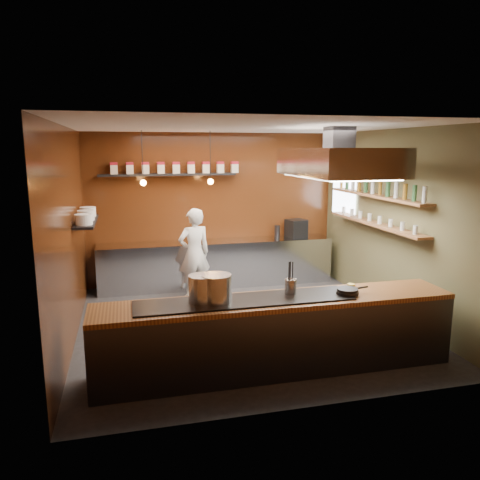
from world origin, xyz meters
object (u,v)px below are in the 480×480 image
object	(u,v)px
chef	(194,253)
extractor_hood	(338,162)
espresso_machine	(296,228)
stockpot_small	(217,288)
stockpot_large	(203,289)

from	to	relation	value
chef	extractor_hood	bearing A→B (deg)	120.48
extractor_hood	espresso_machine	size ratio (longest dim) A/B	5.52
extractor_hood	espresso_machine	bearing A→B (deg)	82.10
stockpot_small	chef	xyz separation A→B (m)	(0.19, 3.11, -0.28)
stockpot_large	stockpot_small	bearing A→B (deg)	-15.36
stockpot_small	extractor_hood	bearing A→B (deg)	30.62
espresso_machine	chef	size ratio (longest dim) A/B	0.22
extractor_hood	stockpot_small	distance (m)	2.75
extractor_hood	chef	xyz separation A→B (m)	(-1.85, 1.90, -1.68)
stockpot_small	espresso_machine	bearing A→B (deg)	57.75
espresso_machine	chef	distance (m)	2.33
stockpot_large	stockpot_small	world-z (taller)	stockpot_small
extractor_hood	espresso_machine	world-z (taller)	extractor_hood
stockpot_large	chef	distance (m)	3.10
extractor_hood	stockpot_small	xyz separation A→B (m)	(-2.04, -1.21, -1.40)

